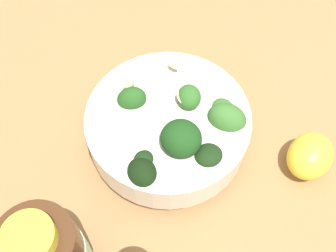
% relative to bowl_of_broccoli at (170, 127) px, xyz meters
% --- Properties ---
extents(ground_plane, '(0.68, 0.68, 0.05)m').
position_rel_bowl_of_broccoli_xyz_m(ground_plane, '(-0.05, 0.02, -0.07)').
color(ground_plane, '#996D42').
extents(bowl_of_broccoli, '(0.21, 0.21, 0.10)m').
position_rel_bowl_of_broccoli_xyz_m(bowl_of_broccoli, '(0.00, 0.00, 0.00)').
color(bowl_of_broccoli, silver).
rests_on(bowl_of_broccoli, ground_plane).
extents(lemon_wedge, '(0.08, 0.09, 0.05)m').
position_rel_bowl_of_broccoli_xyz_m(lemon_wedge, '(-0.18, 0.04, -0.02)').
color(lemon_wedge, yellow).
rests_on(lemon_wedge, ground_plane).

